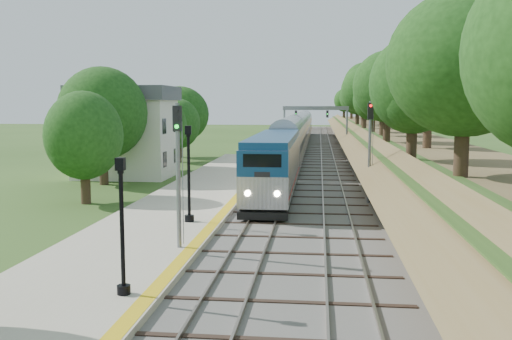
# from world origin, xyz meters

# --- Properties ---
(ground) EXTENTS (320.00, 320.00, 0.00)m
(ground) POSITION_xyz_m (0.00, 0.00, 0.00)
(ground) COLOR #2D4C19
(ground) RESTS_ON ground
(trackbed) EXTENTS (9.50, 170.00, 0.28)m
(trackbed) POSITION_xyz_m (2.00, 60.00, 0.07)
(trackbed) COLOR #4C4944
(trackbed) RESTS_ON ground
(platform) EXTENTS (6.40, 68.00, 0.38)m
(platform) POSITION_xyz_m (-5.20, 16.00, 0.19)
(platform) COLOR #B0A78E
(platform) RESTS_ON ground
(yellow_stripe) EXTENTS (0.55, 68.00, 0.01)m
(yellow_stripe) POSITION_xyz_m (-2.35, 16.00, 0.39)
(yellow_stripe) COLOR gold
(yellow_stripe) RESTS_ON platform
(embankment) EXTENTS (10.64, 170.00, 11.70)m
(embankment) POSITION_xyz_m (10.35, 60.00, 1.95)
(embankment) COLOR brown
(embankment) RESTS_ON ground
(station_building) EXTENTS (8.60, 6.60, 8.00)m
(station_building) POSITION_xyz_m (-14.00, 30.00, 4.09)
(station_building) COLOR white
(station_building) RESTS_ON ground
(signal_gantry) EXTENTS (8.40, 0.38, 6.20)m
(signal_gantry) POSITION_xyz_m (2.47, 54.99, 4.82)
(signal_gantry) COLOR slate
(signal_gantry) RESTS_ON ground
(trees_behind_platform) EXTENTS (7.82, 53.32, 7.21)m
(trees_behind_platform) POSITION_xyz_m (-11.17, 20.67, 4.53)
(trees_behind_platform) COLOR #332316
(trees_behind_platform) RESTS_ON ground
(train) EXTENTS (2.80, 93.46, 4.12)m
(train) POSITION_xyz_m (0.00, 56.91, 2.14)
(train) COLOR black
(train) RESTS_ON trackbed
(lamppost_mid) EXTENTS (0.44, 0.44, 4.40)m
(lamppost_mid) POSITION_xyz_m (-3.20, -1.53, 2.35)
(lamppost_mid) COLOR black
(lamppost_mid) RESTS_ON platform
(lamppost_far) EXTENTS (0.49, 0.49, 4.97)m
(lamppost_far) POSITION_xyz_m (-3.68, 9.88, 2.60)
(lamppost_far) COLOR black
(lamppost_far) RESTS_ON platform
(signal_platform) EXTENTS (0.36, 0.28, 6.11)m
(signal_platform) POSITION_xyz_m (-2.90, 4.58, 4.14)
(signal_platform) COLOR slate
(signal_platform) RESTS_ON platform
(signal_farside) EXTENTS (0.36, 0.28, 6.52)m
(signal_farside) POSITION_xyz_m (6.20, 18.26, 4.11)
(signal_farside) COLOR slate
(signal_farside) RESTS_ON ground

